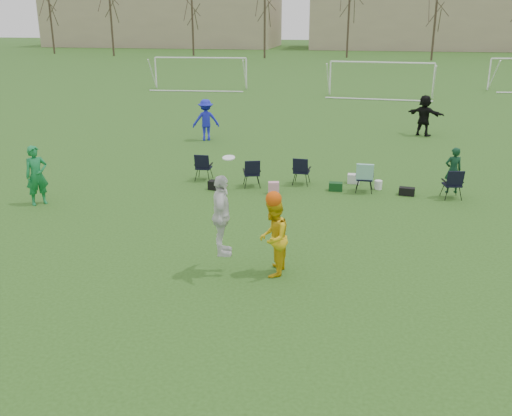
% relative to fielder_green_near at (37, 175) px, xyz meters
% --- Properties ---
extents(ground, '(260.00, 260.00, 0.00)m').
position_rel_fielder_green_near_xyz_m(ground, '(6.73, -4.70, -0.93)').
color(ground, '#2A4F18').
rests_on(ground, ground).
extents(fielder_green_near, '(0.79, 0.80, 1.85)m').
position_rel_fielder_green_near_xyz_m(fielder_green_near, '(0.00, 0.00, 0.00)').
color(fielder_green_near, '#15793B').
rests_on(fielder_green_near, ground).
extents(fielder_blue, '(1.41, 1.11, 1.91)m').
position_rel_fielder_green_near_xyz_m(fielder_blue, '(2.51, 10.24, 0.03)').
color(fielder_blue, '#1B20CA').
rests_on(fielder_blue, ground).
extents(fielder_black, '(1.89, 1.39, 1.97)m').
position_rel_fielder_green_near_xyz_m(fielder_black, '(12.62, 13.31, 0.06)').
color(fielder_black, black).
rests_on(fielder_black, ground).
extents(center_contest, '(1.82, 1.19, 2.77)m').
position_rel_fielder_green_near_xyz_m(center_contest, '(7.45, -3.72, 0.21)').
color(center_contest, white).
rests_on(center_contest, ground).
extents(sideline_setup, '(9.07, 2.07, 1.64)m').
position_rel_fielder_green_near_xyz_m(sideline_setup, '(8.76, 3.33, -0.42)').
color(sideline_setup, '#0E351E').
rests_on(sideline_setup, ground).
extents(goal_left, '(7.39, 0.76, 2.46)m').
position_rel_fielder_green_near_xyz_m(goal_left, '(-3.27, 29.30, 1.00)').
color(goal_left, white).
rests_on(goal_left, ground).
extents(goal_mid, '(7.40, 0.63, 2.46)m').
position_rel_fielder_green_near_xyz_m(goal_mid, '(10.73, 27.30, 1.00)').
color(goal_mid, white).
rests_on(goal_mid, ground).
extents(tree_line, '(110.28, 3.28, 11.40)m').
position_rel_fielder_green_near_xyz_m(tree_line, '(6.97, 65.14, 4.16)').
color(tree_line, '#382B21').
rests_on(tree_line, ground).
extents(building_row, '(126.00, 16.00, 13.00)m').
position_rel_fielder_green_near_xyz_m(building_row, '(13.45, 91.30, 5.06)').
color(building_row, tan).
rests_on(building_row, ground).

